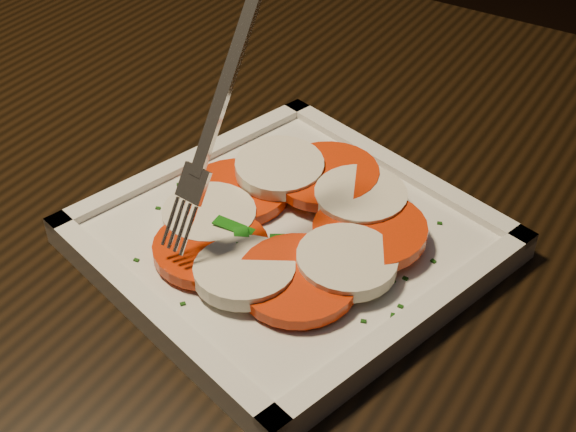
% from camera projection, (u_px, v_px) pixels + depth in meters
% --- Properties ---
extents(table, '(1.29, 0.94, 0.75)m').
position_uv_depth(table, '(239.00, 282.00, 0.68)').
color(table, black).
rests_on(table, ground).
extents(plate, '(0.27, 0.27, 0.01)m').
position_uv_depth(plate, '(288.00, 241.00, 0.55)').
color(plate, silver).
rests_on(plate, table).
extents(caprese_salad, '(0.21, 0.19, 0.02)m').
position_uv_depth(caprese_salad, '(288.00, 222.00, 0.54)').
color(caprese_salad, red).
rests_on(caprese_salad, plate).
extents(fork, '(0.04, 0.10, 0.16)m').
position_uv_depth(fork, '(231.00, 104.00, 0.49)').
color(fork, white).
rests_on(fork, caprese_salad).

